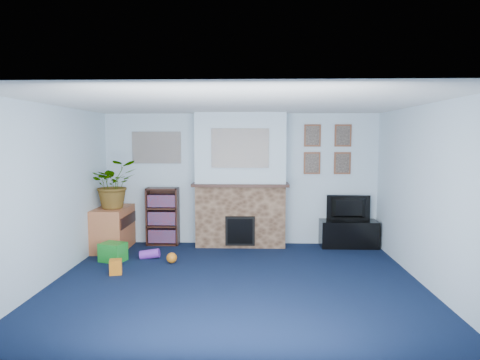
{
  "coord_description": "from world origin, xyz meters",
  "views": [
    {
      "loc": [
        0.23,
        -5.59,
        1.95
      ],
      "look_at": [
        0.03,
        0.8,
        1.32
      ],
      "focal_mm": 32.0,
      "sensor_mm": 36.0,
      "label": 1
    }
  ],
  "objects_px": {
    "tv_stand": "(349,234)",
    "bookshelf": "(163,217)",
    "television": "(349,208)",
    "sideboard": "(113,229)"
  },
  "relations": [
    {
      "from": "tv_stand",
      "to": "sideboard",
      "type": "height_order",
      "value": "sideboard"
    },
    {
      "from": "tv_stand",
      "to": "sideboard",
      "type": "xyz_separation_m",
      "value": [
        -4.19,
        -0.28,
        0.12
      ]
    },
    {
      "from": "tv_stand",
      "to": "bookshelf",
      "type": "distance_m",
      "value": 3.39
    },
    {
      "from": "television",
      "to": "bookshelf",
      "type": "height_order",
      "value": "bookshelf"
    },
    {
      "from": "bookshelf",
      "to": "sideboard",
      "type": "relative_size",
      "value": 1.1
    },
    {
      "from": "tv_stand",
      "to": "sideboard",
      "type": "relative_size",
      "value": 1.06
    },
    {
      "from": "bookshelf",
      "to": "sideboard",
      "type": "height_order",
      "value": "bookshelf"
    },
    {
      "from": "tv_stand",
      "to": "television",
      "type": "distance_m",
      "value": 0.48
    },
    {
      "from": "television",
      "to": "bookshelf",
      "type": "bearing_deg",
      "value": 1.56
    },
    {
      "from": "bookshelf",
      "to": "tv_stand",
      "type": "bearing_deg",
      "value": -1.3
    }
  ]
}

